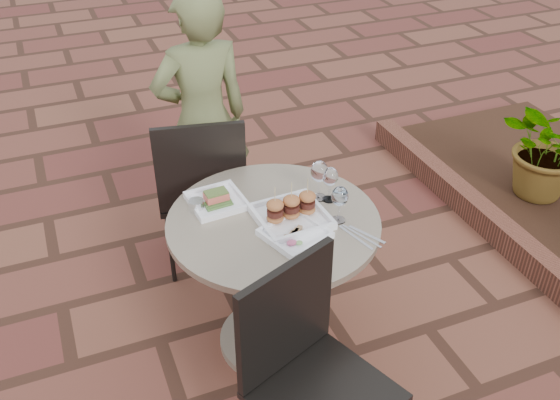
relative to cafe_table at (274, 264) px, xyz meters
name	(u,v)px	position (x,y,z in m)	size (l,w,h in m)	color
ground	(272,378)	(-0.09, -0.21, -0.48)	(60.00, 60.00, 0.00)	brown
cafe_table	(274,264)	(0.00, 0.00, 0.00)	(0.90, 0.90, 0.73)	gray
chair_far	(201,182)	(-0.14, 0.66, 0.07)	(0.52, 0.52, 0.93)	black
chair_near	(306,362)	(-0.12, -0.61, 0.07)	(0.57, 0.57, 0.93)	black
diner	(202,121)	(-0.02, 0.99, 0.24)	(0.53, 0.35, 1.45)	#5D6537
plate_salmon	(217,200)	(-0.19, 0.20, 0.26)	(0.24, 0.24, 0.06)	white
plate_sliders	(291,212)	(0.07, -0.03, 0.29)	(0.30, 0.30, 0.18)	white
plate_tuna	(295,234)	(0.04, -0.14, 0.26)	(0.29, 0.29, 0.03)	white
wine_glass_right	(340,197)	(0.25, -0.11, 0.36)	(0.07, 0.07, 0.17)	white
wine_glass_mid	(320,172)	(0.24, 0.07, 0.38)	(0.08, 0.08, 0.19)	white
wine_glass_far	(330,177)	(0.28, 0.04, 0.36)	(0.07, 0.07, 0.16)	white
steel_ramekin	(196,205)	(-0.28, 0.19, 0.27)	(0.06, 0.06, 0.05)	silver
cutlery_set	(361,236)	(0.29, -0.24, 0.25)	(0.09, 0.20, 0.00)	silver
planter_curb	(516,245)	(1.51, 0.09, -0.41)	(0.12, 3.00, 0.15)	brown
potted_plant_a	(549,145)	(2.01, 0.51, -0.09)	(0.61, 0.53, 0.67)	#33662D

